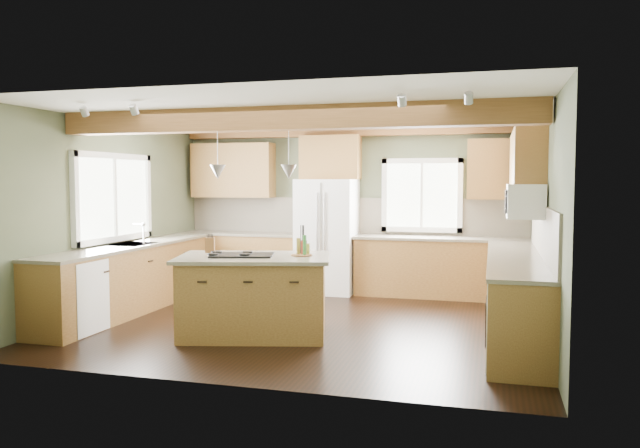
# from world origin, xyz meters

# --- Properties ---
(floor) EXTENTS (5.60, 5.60, 0.00)m
(floor) POSITION_xyz_m (0.00, 0.00, 0.00)
(floor) COLOR black
(floor) RESTS_ON ground
(ceiling) EXTENTS (5.60, 5.60, 0.00)m
(ceiling) POSITION_xyz_m (0.00, 0.00, 2.60)
(ceiling) COLOR silver
(ceiling) RESTS_ON wall_back
(wall_back) EXTENTS (5.60, 0.00, 5.60)m
(wall_back) POSITION_xyz_m (0.00, 2.50, 1.30)
(wall_back) COLOR #444E37
(wall_back) RESTS_ON ground
(wall_left) EXTENTS (0.00, 5.00, 5.00)m
(wall_left) POSITION_xyz_m (-2.80, 0.00, 1.30)
(wall_left) COLOR #444E37
(wall_left) RESTS_ON ground
(wall_right) EXTENTS (0.00, 5.00, 5.00)m
(wall_right) POSITION_xyz_m (2.80, 0.00, 1.30)
(wall_right) COLOR #444E37
(wall_right) RESTS_ON ground
(ceiling_beam) EXTENTS (5.55, 0.26, 0.26)m
(ceiling_beam) POSITION_xyz_m (0.00, -0.78, 2.47)
(ceiling_beam) COLOR brown
(ceiling_beam) RESTS_ON ceiling
(soffit_trim) EXTENTS (5.55, 0.20, 0.10)m
(soffit_trim) POSITION_xyz_m (0.00, 2.40, 2.54)
(soffit_trim) COLOR brown
(soffit_trim) RESTS_ON ceiling
(backsplash_back) EXTENTS (5.58, 0.03, 0.58)m
(backsplash_back) POSITION_xyz_m (0.00, 2.48, 1.21)
(backsplash_back) COLOR brown
(backsplash_back) RESTS_ON wall_back
(backsplash_right) EXTENTS (0.03, 3.70, 0.58)m
(backsplash_right) POSITION_xyz_m (2.78, 0.05, 1.21)
(backsplash_right) COLOR brown
(backsplash_right) RESTS_ON wall_right
(base_cab_back_left) EXTENTS (2.02, 0.60, 0.88)m
(base_cab_back_left) POSITION_xyz_m (-1.79, 2.20, 0.44)
(base_cab_back_left) COLOR brown
(base_cab_back_left) RESTS_ON floor
(counter_back_left) EXTENTS (2.06, 0.64, 0.04)m
(counter_back_left) POSITION_xyz_m (-1.79, 2.20, 0.90)
(counter_back_left) COLOR #4A4136
(counter_back_left) RESTS_ON base_cab_back_left
(base_cab_back_right) EXTENTS (2.62, 0.60, 0.88)m
(base_cab_back_right) POSITION_xyz_m (1.49, 2.20, 0.44)
(base_cab_back_right) COLOR brown
(base_cab_back_right) RESTS_ON floor
(counter_back_right) EXTENTS (2.66, 0.64, 0.04)m
(counter_back_right) POSITION_xyz_m (1.49, 2.20, 0.90)
(counter_back_right) COLOR #4A4136
(counter_back_right) RESTS_ON base_cab_back_right
(base_cab_left) EXTENTS (0.60, 3.70, 0.88)m
(base_cab_left) POSITION_xyz_m (-2.50, 0.05, 0.44)
(base_cab_left) COLOR brown
(base_cab_left) RESTS_ON floor
(counter_left) EXTENTS (0.64, 3.74, 0.04)m
(counter_left) POSITION_xyz_m (-2.50, 0.05, 0.90)
(counter_left) COLOR #4A4136
(counter_left) RESTS_ON base_cab_left
(base_cab_right) EXTENTS (0.60, 3.70, 0.88)m
(base_cab_right) POSITION_xyz_m (2.50, 0.05, 0.44)
(base_cab_right) COLOR brown
(base_cab_right) RESTS_ON floor
(counter_right) EXTENTS (0.64, 3.74, 0.04)m
(counter_right) POSITION_xyz_m (2.50, 0.05, 0.90)
(counter_right) COLOR #4A4136
(counter_right) RESTS_ON base_cab_right
(upper_cab_back_left) EXTENTS (1.40, 0.35, 0.90)m
(upper_cab_back_left) POSITION_xyz_m (-1.99, 2.33, 1.95)
(upper_cab_back_left) COLOR brown
(upper_cab_back_left) RESTS_ON wall_back
(upper_cab_over_fridge) EXTENTS (0.96, 0.35, 0.70)m
(upper_cab_over_fridge) POSITION_xyz_m (-0.30, 2.33, 2.15)
(upper_cab_over_fridge) COLOR brown
(upper_cab_over_fridge) RESTS_ON wall_back
(upper_cab_right) EXTENTS (0.35, 2.20, 0.90)m
(upper_cab_right) POSITION_xyz_m (2.62, 0.90, 1.95)
(upper_cab_right) COLOR brown
(upper_cab_right) RESTS_ON wall_right
(upper_cab_back_corner) EXTENTS (0.90, 0.35, 0.90)m
(upper_cab_back_corner) POSITION_xyz_m (2.30, 2.33, 1.95)
(upper_cab_back_corner) COLOR brown
(upper_cab_back_corner) RESTS_ON wall_back
(window_left) EXTENTS (0.04, 1.60, 1.05)m
(window_left) POSITION_xyz_m (-2.78, 0.05, 1.55)
(window_left) COLOR white
(window_left) RESTS_ON wall_left
(window_back) EXTENTS (1.10, 0.04, 1.00)m
(window_back) POSITION_xyz_m (1.15, 2.48, 1.55)
(window_back) COLOR white
(window_back) RESTS_ON wall_back
(sink) EXTENTS (0.50, 0.65, 0.03)m
(sink) POSITION_xyz_m (-2.50, 0.05, 0.91)
(sink) COLOR #262628
(sink) RESTS_ON counter_left
(faucet) EXTENTS (0.02, 0.02, 0.28)m
(faucet) POSITION_xyz_m (-2.32, 0.05, 1.05)
(faucet) COLOR #B2B2B7
(faucet) RESTS_ON sink
(dishwasher) EXTENTS (0.60, 0.60, 0.84)m
(dishwasher) POSITION_xyz_m (-2.49, -1.25, 0.43)
(dishwasher) COLOR white
(dishwasher) RESTS_ON floor
(oven) EXTENTS (0.60, 0.72, 0.84)m
(oven) POSITION_xyz_m (2.49, -1.25, 0.43)
(oven) COLOR white
(oven) RESTS_ON floor
(microwave) EXTENTS (0.40, 0.70, 0.38)m
(microwave) POSITION_xyz_m (2.58, -0.05, 1.55)
(microwave) COLOR white
(microwave) RESTS_ON wall_right
(pendant_left) EXTENTS (0.18, 0.18, 0.16)m
(pendant_left) POSITION_xyz_m (-0.79, -0.88, 1.88)
(pendant_left) COLOR #B2B2B7
(pendant_left) RESTS_ON ceiling
(pendant_right) EXTENTS (0.18, 0.18, 0.16)m
(pendant_right) POSITION_xyz_m (-0.01, -0.68, 1.88)
(pendant_right) COLOR #B2B2B7
(pendant_right) RESTS_ON ceiling
(refrigerator) EXTENTS (0.90, 0.74, 1.80)m
(refrigerator) POSITION_xyz_m (-0.30, 2.12, 0.90)
(refrigerator) COLOR white
(refrigerator) RESTS_ON floor
(island) EXTENTS (1.81, 1.35, 0.88)m
(island) POSITION_xyz_m (-0.40, -0.78, 0.44)
(island) COLOR brown
(island) RESTS_ON floor
(island_top) EXTENTS (1.94, 1.48, 0.04)m
(island_top) POSITION_xyz_m (-0.40, -0.78, 0.90)
(island_top) COLOR #4A4136
(island_top) RESTS_ON island
(cooktop) EXTENTS (0.79, 0.62, 0.02)m
(cooktop) POSITION_xyz_m (-0.53, -0.81, 0.93)
(cooktop) COLOR black
(cooktop) RESTS_ON island_top
(knife_block) EXTENTS (0.12, 0.11, 0.18)m
(knife_block) POSITION_xyz_m (-1.03, -0.61, 1.01)
(knife_block) COLOR brown
(knife_block) RESTS_ON island_top
(utensil_crock) EXTENTS (0.12, 0.12, 0.15)m
(utensil_crock) POSITION_xyz_m (0.07, -0.41, 1.00)
(utensil_crock) COLOR #483E3A
(utensil_crock) RESTS_ON island_top
(bottle_tray) EXTENTS (0.26, 0.26, 0.23)m
(bottle_tray) POSITION_xyz_m (0.12, -0.61, 1.03)
(bottle_tray) COLOR brown
(bottle_tray) RESTS_ON island_top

